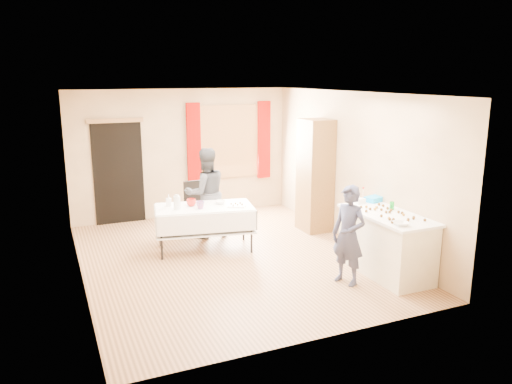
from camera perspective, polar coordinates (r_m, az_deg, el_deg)
name	(u,v)px	position (r m, az deg, el deg)	size (l,w,h in m)	color
floor	(230,259)	(8.08, -2.93, -7.61)	(4.50, 5.50, 0.02)	#9E7047
ceiling	(228,92)	(7.56, -3.17, 11.29)	(4.50, 5.50, 0.02)	white
wall_back	(183,154)	(10.31, -8.40, 4.37)	(4.50, 0.02, 2.60)	tan
wall_front	(321,228)	(5.29, 7.42, -4.07)	(4.50, 0.02, 2.60)	tan
wall_left	(75,192)	(7.27, -20.00, 0.00)	(0.02, 5.50, 2.60)	tan
wall_right	(353,168)	(8.74, 11.00, 2.68)	(0.02, 5.50, 2.60)	tan
window_frame	(229,142)	(10.54, -3.10, 5.78)	(1.32, 0.06, 1.52)	olive
window_pane	(229,142)	(10.53, -3.07, 5.77)	(1.20, 0.02, 1.40)	white
curtain_left	(194,144)	(10.25, -7.11, 5.49)	(0.28, 0.06, 1.65)	#930500
curtain_right	(264,140)	(10.79, 0.91, 5.97)	(0.28, 0.06, 1.65)	#930500
doorway	(118,173)	(10.08, -15.45, 2.10)	(0.95, 0.04, 2.00)	black
door_lintel	(115,121)	(9.91, -15.79, 7.86)	(1.05, 0.06, 0.08)	olive
cabinet	(315,176)	(9.32, 6.77, 1.87)	(0.50, 0.60, 2.09)	brown
counter	(386,244)	(7.59, 14.63, -5.73)	(0.73, 1.54, 0.91)	beige
party_table	(205,224)	(8.36, -5.89, -3.65)	(1.74, 1.11, 0.75)	black
chair	(196,216)	(9.47, -6.82, -2.72)	(0.38, 0.38, 0.93)	black
girl	(349,235)	(7.04, 10.54, -4.88)	(0.50, 0.60, 1.41)	#232641
woman	(206,193)	(8.94, -5.76, -0.12)	(0.81, 0.64, 1.62)	black
soda_can	(392,206)	(7.68, 15.27, -1.51)	(0.07, 0.07, 0.12)	#119527
mixing_bowl	(401,224)	(6.92, 16.22, -3.50)	(0.26, 0.26, 0.05)	white
foam_block	(360,201)	(7.93, 11.81, -1.01)	(0.15, 0.10, 0.08)	white
blue_basket	(374,199)	(8.11, 13.37, -0.78)	(0.30, 0.20, 0.08)	#0E9BF5
pitcher	(177,203)	(8.10, -9.01, -1.24)	(0.11, 0.11, 0.22)	silver
cup_red	(191,202)	(8.30, -7.41, -1.19)	(0.20, 0.20, 0.12)	red
cup_rainbow	(200,205)	(8.11, -6.38, -1.49)	(0.17, 0.17, 0.12)	red
small_bowl	(220,202)	(8.40, -4.12, -1.17)	(0.18, 0.18, 0.06)	white
pastry_tray	(237,206)	(8.24, -2.23, -1.56)	(0.28, 0.20, 0.02)	white
bottle	(169,200)	(8.36, -9.95, -0.94)	(0.11, 0.11, 0.19)	white
cake_balls	(389,213)	(7.40, 15.01, -2.36)	(0.52, 0.99, 0.04)	#3F2314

